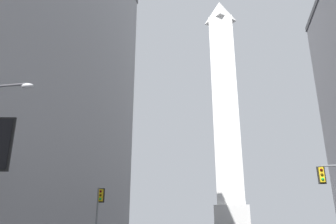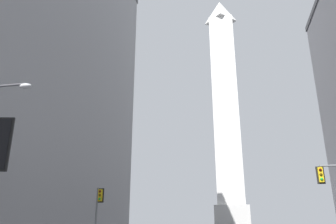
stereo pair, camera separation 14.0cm
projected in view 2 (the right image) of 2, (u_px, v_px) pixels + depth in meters
The scene contains 2 objects.
obelisk at pixel (226, 108), 96.15m from camera, with size 9.01×9.01×71.24m.
traffic_light_mid_left at pixel (98, 207), 30.77m from camera, with size 0.76×0.51×5.09m.
Camera 2 is at (0.54, -0.50, 1.86)m, focal length 35.00 mm.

